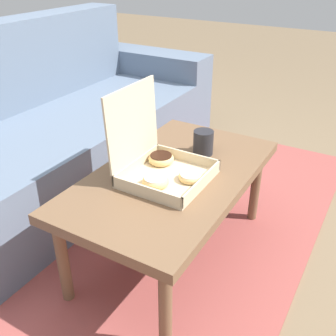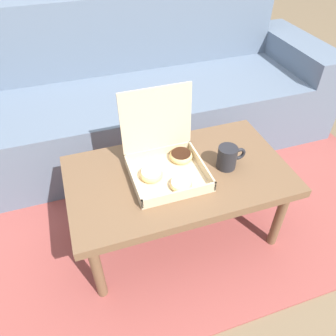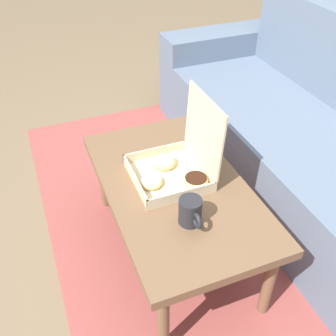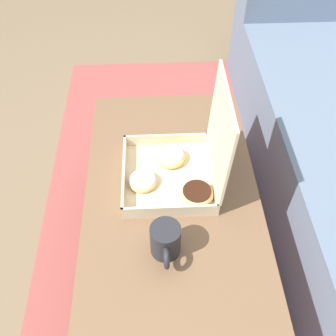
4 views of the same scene
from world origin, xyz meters
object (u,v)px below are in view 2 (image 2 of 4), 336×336
object	(u,v)px
coffee_mug	(228,157)
pastry_box	(166,159)
couch	(133,100)
coffee_table	(178,180)

from	to	relation	value
coffee_mug	pastry_box	bearing A→B (deg)	166.58
couch	coffee_table	distance (m)	0.86
couch	pastry_box	world-z (taller)	couch
couch	coffee_mug	distance (m)	0.93
couch	coffee_table	size ratio (longest dim) A/B	2.62
coffee_table	coffee_mug	distance (m)	0.24
coffee_table	coffee_mug	xyz separation A→B (m)	(0.22, -0.03, 0.10)
pastry_box	coffee_mug	world-z (taller)	pastry_box
coffee_mug	coffee_table	bearing A→B (deg)	172.45
coffee_table	pastry_box	distance (m)	0.12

